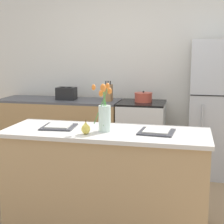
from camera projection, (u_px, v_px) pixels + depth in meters
The scene contains 13 objects.
ground_plane at pixel (106, 224), 3.16m from camera, with size 10.00×10.00×0.00m, color #997A56.
back_wall at pixel (139, 67), 4.84m from camera, with size 5.20×0.08×2.70m.
kitchen_island at pixel (106, 178), 3.08m from camera, with size 1.80×0.66×0.89m.
back_counter at pixel (60, 131), 4.85m from camera, with size 1.68×0.60×0.91m.
stove_range at pixel (142, 136), 4.59m from camera, with size 0.60×0.61×0.91m.
refrigerator at pixel (217, 109), 4.31m from camera, with size 0.68×0.67×1.71m.
flower_vase at pixel (104, 114), 2.94m from camera, with size 0.17×0.17×0.42m.
pear_figurine at pixel (86, 128), 2.86m from camera, with size 0.07×0.07×0.12m.
plate_setting_left at pixel (59, 126), 3.12m from camera, with size 0.31×0.31×0.02m.
plate_setting_right at pixel (157, 131), 2.92m from camera, with size 0.31×0.31×0.02m.
toaster at pixel (66, 93), 4.73m from camera, with size 0.28×0.18×0.17m.
cooking_pot at pixel (143, 97), 4.52m from camera, with size 0.24×0.24×0.15m.
knife_block at pixel (108, 93), 4.59m from camera, with size 0.10×0.14×0.27m.
Camera 1 is at (0.70, -2.84, 1.58)m, focal length 55.00 mm.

